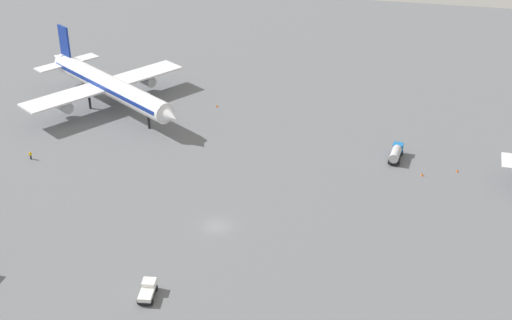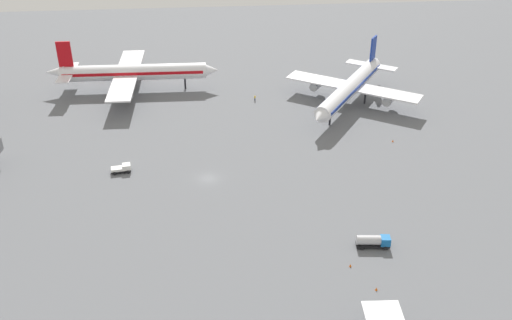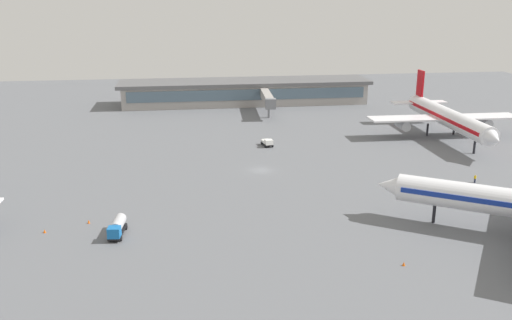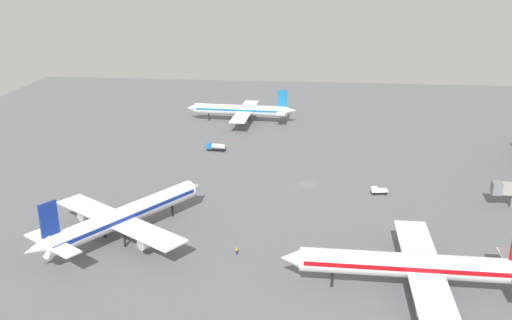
# 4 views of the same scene
# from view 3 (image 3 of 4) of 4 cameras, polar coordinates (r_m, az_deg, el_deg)

# --- Properties ---
(ground) EXTENTS (288.00, 288.00, 0.00)m
(ground) POSITION_cam_3_polar(r_m,az_deg,el_deg) (120.53, 0.49, -1.04)
(ground) COLOR slate
(terminal_building) EXTENTS (86.91, 17.75, 8.06)m
(terminal_building) POSITION_cam_3_polar(r_m,az_deg,el_deg) (195.62, -1.14, 7.04)
(terminal_building) COLOR #9E9993
(terminal_building) RESTS_ON ground
(airplane_taxiing) EXTENTS (40.78, 50.99, 15.54)m
(airplane_taxiing) POSITION_cam_3_polar(r_m,az_deg,el_deg) (155.14, 19.03, 4.20)
(airplane_taxiing) COLOR white
(airplane_taxiing) RESTS_ON ground
(fuel_truck) EXTENTS (2.71, 6.46, 2.50)m
(fuel_truck) POSITION_cam_3_polar(r_m,az_deg,el_deg) (90.80, -14.08, -6.69)
(fuel_truck) COLOR black
(fuel_truck) RESTS_ON ground
(pushback_tractor) EXTENTS (2.74, 4.63, 1.90)m
(pushback_tractor) POSITION_cam_3_polar(r_m,az_deg,el_deg) (139.55, 1.18, 1.83)
(pushback_tractor) COLOR black
(pushback_tractor) RESTS_ON ground
(ground_crew_worker) EXTENTS (0.56, 0.47, 1.67)m
(ground_crew_worker) POSITION_cam_3_polar(r_m,az_deg,el_deg) (120.75, 21.60, -1.79)
(ground_crew_worker) COLOR #1E2338
(ground_crew_worker) RESTS_ON ground
(jet_bridge) EXTENTS (4.27, 23.97, 6.74)m
(jet_bridge) POSITION_cam_3_polar(r_m,az_deg,el_deg) (177.49, 1.16, 6.40)
(jet_bridge) COLOR #9E9993
(jet_bridge) RESTS_ON ground
(safety_cone_near_gate) EXTENTS (0.44, 0.44, 0.60)m
(safety_cone_near_gate) POSITION_cam_3_polar(r_m,az_deg,el_deg) (81.85, 14.95, -10.26)
(safety_cone_near_gate) COLOR #EA590C
(safety_cone_near_gate) RESTS_ON ground
(safety_cone_mid_apron) EXTENTS (0.44, 0.44, 0.60)m
(safety_cone_mid_apron) POSITION_cam_3_polar(r_m,az_deg,el_deg) (96.97, -16.82, -6.08)
(safety_cone_mid_apron) COLOR #EA590C
(safety_cone_mid_apron) RESTS_ON ground
(safety_cone_far_side) EXTENTS (0.44, 0.44, 0.60)m
(safety_cone_far_side) POSITION_cam_3_polar(r_m,az_deg,el_deg) (95.50, -20.91, -6.85)
(safety_cone_far_side) COLOR #EA590C
(safety_cone_far_side) RESTS_ON ground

